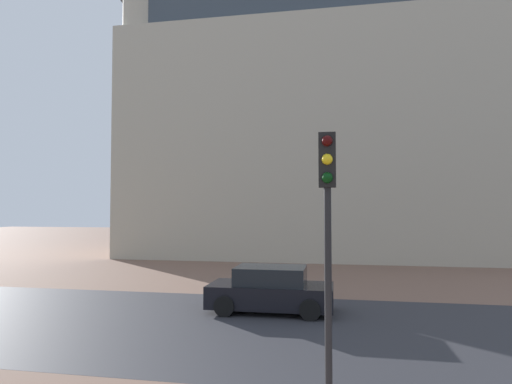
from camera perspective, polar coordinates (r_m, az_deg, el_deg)
The scene contains 5 objects.
ground_plane at distance 14.70m, azimuth 1.66°, elevation -15.43°, with size 120.00×120.00×0.00m, color brown.
street_asphalt_strip at distance 12.93m, azimuth 0.33°, elevation -17.26°, with size 120.00×8.47×0.00m, color #2D2D33.
landmark_building at distance 32.86m, azimuth 7.90°, elevation 9.47°, with size 27.30×10.88×32.01m.
car_black at distance 14.56m, azimuth 1.97°, elevation -12.75°, with size 4.03×2.07×1.47m.
traffic_light_pole at distance 7.21m, azimuth 9.40°, elevation -3.24°, with size 0.28×0.34×4.60m.
Camera 1 is at (2.22, -4.14, 3.34)m, focal length 30.43 mm.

